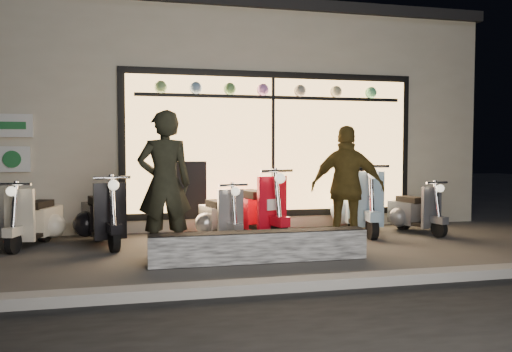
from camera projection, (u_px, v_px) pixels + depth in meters
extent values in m
plane|color=#383533|center=(253.00, 252.00, 7.11)|extent=(40.00, 40.00, 0.00)
cube|color=slate|center=(294.00, 284.00, 5.16)|extent=(40.00, 0.25, 0.12)
cube|color=beige|center=(208.00, 127.00, 11.87)|extent=(10.00, 6.00, 4.00)
cube|color=black|center=(207.00, 38.00, 11.76)|extent=(10.20, 6.20, 0.20)
cube|color=black|center=(272.00, 145.00, 9.13)|extent=(5.45, 0.06, 2.65)
cube|color=#FFBF6B|center=(273.00, 145.00, 9.09)|extent=(5.20, 0.04, 2.40)
cube|color=black|center=(273.00, 97.00, 9.01)|extent=(4.90, 0.06, 0.06)
cube|color=white|center=(12.00, 125.00, 8.13)|extent=(0.65, 0.04, 0.38)
cube|color=white|center=(12.00, 159.00, 8.15)|extent=(0.55, 0.04, 0.42)
cube|color=black|center=(260.00, 247.00, 6.45)|extent=(2.84, 0.28, 0.40)
cylinder|color=black|center=(235.00, 237.00, 7.42)|extent=(0.16, 0.31, 0.30)
cylinder|color=black|center=(214.00, 229.00, 8.22)|extent=(0.17, 0.32, 0.30)
cube|color=#A9A9AE|center=(230.00, 213.00, 7.57)|extent=(0.41, 0.15, 0.73)
cube|color=#A9A9AE|center=(216.00, 218.00, 8.13)|extent=(0.50, 0.69, 0.41)
cube|color=black|center=(218.00, 204.00, 8.04)|extent=(0.35, 0.54, 0.11)
sphere|color=#FFF2CC|center=(236.00, 191.00, 7.38)|extent=(0.16, 0.16, 0.13)
cylinder|color=black|center=(280.00, 233.00, 7.61)|extent=(0.21, 0.38, 0.37)
cylinder|color=black|center=(246.00, 224.00, 8.55)|extent=(0.23, 0.39, 0.37)
cube|color=red|center=(272.00, 204.00, 7.78)|extent=(0.50, 0.21, 0.88)
cube|color=red|center=(249.00, 211.00, 8.44)|extent=(0.65, 0.85, 0.50)
cube|color=black|center=(252.00, 194.00, 8.33)|extent=(0.46, 0.66, 0.13)
sphere|color=#FFF2CC|center=(280.00, 178.00, 7.55)|extent=(0.20, 0.20, 0.16)
cylinder|color=black|center=(114.00, 240.00, 7.06)|extent=(0.20, 0.36, 0.34)
cylinder|color=black|center=(98.00, 230.00, 7.93)|extent=(0.22, 0.36, 0.34)
cube|color=black|center=(110.00, 211.00, 7.22)|extent=(0.46, 0.20, 0.83)
cube|color=black|center=(100.00, 218.00, 7.83)|extent=(0.61, 0.80, 0.46)
cube|color=black|center=(101.00, 201.00, 7.73)|extent=(0.43, 0.62, 0.12)
sphere|color=#FFF2CC|center=(114.00, 185.00, 7.01)|extent=(0.19, 0.19, 0.15)
cylinder|color=black|center=(13.00, 243.00, 6.94)|extent=(0.18, 0.33, 0.31)
cylinder|color=black|center=(45.00, 232.00, 7.87)|extent=(0.19, 0.33, 0.31)
cube|color=beige|center=(20.00, 215.00, 7.12)|extent=(0.43, 0.18, 0.76)
cube|color=beige|center=(42.00, 221.00, 7.76)|extent=(0.55, 0.73, 0.43)
cube|color=black|center=(38.00, 205.00, 7.66)|extent=(0.39, 0.57, 0.11)
sphere|color=#FFF2CC|center=(11.00, 191.00, 6.89)|extent=(0.17, 0.17, 0.14)
cylinder|color=black|center=(372.00, 228.00, 8.05)|extent=(0.17, 0.40, 0.38)
cylinder|color=black|center=(354.00, 218.00, 9.17)|extent=(0.19, 0.40, 0.38)
cube|color=#90B4CD|center=(368.00, 199.00, 8.26)|extent=(0.53, 0.16, 0.93)
cube|color=#90B4CD|center=(355.00, 206.00, 9.05)|extent=(0.59, 0.85, 0.52)
cube|color=black|center=(357.00, 189.00, 8.92)|extent=(0.41, 0.67, 0.14)
sphere|color=#FFF2CC|center=(373.00, 173.00, 7.99)|extent=(0.19, 0.19, 0.17)
cylinder|color=black|center=(439.00, 229.00, 8.25)|extent=(0.15, 0.31, 0.29)
cylinder|color=black|center=(403.00, 222.00, 9.03)|extent=(0.16, 0.31, 0.29)
cube|color=#515358|center=(431.00, 207.00, 8.40)|extent=(0.40, 0.14, 0.71)
cube|color=#515358|center=(407.00, 213.00, 8.94)|extent=(0.48, 0.67, 0.40)
cube|color=black|center=(410.00, 200.00, 8.85)|extent=(0.34, 0.52, 0.10)
sphere|color=#FFF2CC|center=(440.00, 188.00, 8.21)|extent=(0.15, 0.15, 0.13)
imported|color=black|center=(165.00, 184.00, 6.75)|extent=(0.75, 0.51, 1.98)
imported|color=brown|center=(347.00, 188.00, 7.27)|extent=(1.14, 0.88, 1.81)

